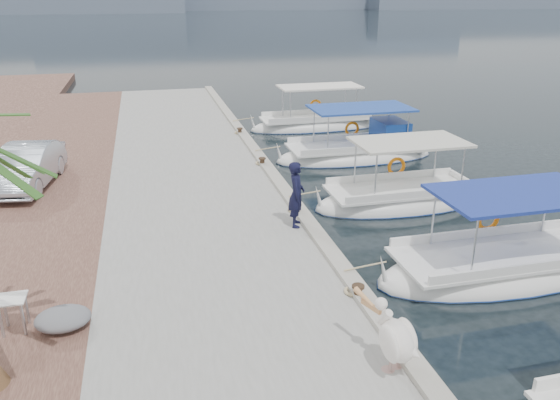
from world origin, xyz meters
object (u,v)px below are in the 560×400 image
at_px(fisherman, 296,194).
at_px(parked_car, 27,167).
at_px(fishing_caique_d, 357,154).
at_px(fishing_caique_e, 316,126).
at_px(fishing_caique_b, 500,269).
at_px(fishing_caique_c, 401,201).
at_px(pelican, 395,338).

xyz_separation_m(fisherman, parked_car, (-8.06, 5.46, -0.24)).
distance_m(fishing_caique_d, parked_car, 13.09).
height_order(fishing_caique_e, parked_car, fishing_caique_e).
xyz_separation_m(fishing_caique_b, fishing_caique_e, (0.11, 16.33, 0.00)).
distance_m(fishing_caique_b, fishing_caique_c, 5.13).
bearing_deg(parked_car, fishing_caique_b, -25.69).
bearing_deg(parked_car, fisherman, -25.53).
xyz_separation_m(fishing_caique_b, parked_car, (-12.66, 8.63, 1.09)).
bearing_deg(fishing_caique_b, fishing_caique_c, 93.95).
height_order(fishing_caique_d, pelican, fishing_caique_d).
xyz_separation_m(fishing_caique_b, fishing_caique_c, (-0.35, 5.11, 0.00)).
relative_size(fishing_caique_b, parked_car, 1.58).
height_order(fishing_caique_c, pelican, fishing_caique_c).
bearing_deg(parked_car, pelican, -47.62).
relative_size(fisherman, parked_car, 0.44).
bearing_deg(fishing_caique_b, pelican, -143.64).
relative_size(fishing_caique_b, fisherman, 3.57).
distance_m(fishing_caique_c, parked_car, 12.84).
bearing_deg(pelican, fisherman, 89.88).
distance_m(fishing_caique_b, parked_car, 15.36).
bearing_deg(pelican, fishing_caique_d, 70.98).
bearing_deg(fishing_caique_d, parked_car, -171.06).
bearing_deg(parked_car, fishing_caique_e, 39.69).
distance_m(fishing_caique_b, fishing_caique_d, 10.66).
distance_m(fishing_caique_e, pelican, 20.31).
bearing_deg(fishing_caique_d, fishing_caique_e, 91.20).
height_order(fishing_caique_d, fisherman, fisherman).
bearing_deg(fishing_caique_b, fishing_caique_d, 88.75).
xyz_separation_m(fishing_caique_d, pelican, (-4.84, -14.05, 0.95)).
bearing_deg(fishing_caique_d, pelican, -109.02).
bearing_deg(fishing_caique_b, fisherman, 145.43).
height_order(fishing_caique_e, pelican, fishing_caique_e).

